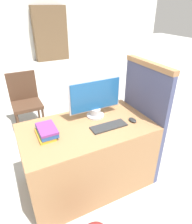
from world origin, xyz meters
TOP-DOWN VIEW (x-y plane):
  - ground_plane at (0.00, 0.00)m, footprint 20.00×20.00m
  - wall_back at (0.00, 6.34)m, footprint 12.00×0.06m
  - desk at (0.00, 0.37)m, footprint 1.30×0.75m
  - carrel_divider at (0.67, 0.34)m, footprint 0.07×0.68m
  - monitor at (0.17, 0.52)m, footprint 0.57×0.19m
  - keyboard at (0.19, 0.27)m, footprint 0.36×0.13m
  - mouse at (0.46, 0.25)m, footprint 0.06×0.10m
  - book_stack at (-0.39, 0.40)m, footprint 0.17×0.28m
  - far_chair at (-0.37, 1.93)m, footprint 0.44×0.44m
  - bookshelf_far at (1.23, 6.10)m, footprint 1.14×0.32m

SIDE VIEW (x-z plane):
  - ground_plane at x=0.00m, z-range 0.00..0.00m
  - desk at x=0.00m, z-range 0.00..0.75m
  - far_chair at x=-0.37m, z-range 0.05..0.94m
  - carrel_divider at x=0.67m, z-range 0.01..1.33m
  - keyboard at x=0.19m, z-range 0.75..0.77m
  - mouse at x=0.46m, z-range 0.75..0.78m
  - book_stack at x=-0.39m, z-range 0.75..0.85m
  - bookshelf_far at x=1.23m, z-range 0.00..1.77m
  - monitor at x=0.17m, z-range 0.75..1.16m
  - wall_back at x=0.00m, z-range 0.00..2.80m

